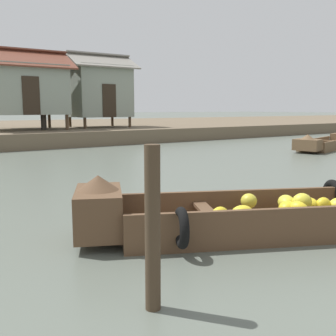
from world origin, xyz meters
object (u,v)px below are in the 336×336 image
(banana_boat, at_px, (271,212))
(stilt_house_mid_left, at_px, (22,89))
(mooring_post, at_px, (153,229))
(fishing_skiff_distant, at_px, (327,143))
(vendor_person, at_px, (43,111))
(stilt_house_mid_right, at_px, (99,90))

(banana_boat, distance_m, stilt_house_mid_left, 17.23)
(stilt_house_mid_left, xyz_separation_m, mooring_post, (-3.28, -17.96, -2.03))
(banana_boat, xyz_separation_m, stilt_house_mid_left, (0.69, 17.04, 2.47))
(fishing_skiff_distant, height_order, vendor_person, vendor_person)
(banana_boat, xyz_separation_m, vendor_person, (1.54, 16.47, 1.33))
(banana_boat, xyz_separation_m, fishing_skiff_distant, (11.34, 6.87, -0.06))
(banana_boat, distance_m, mooring_post, 2.78)
(stilt_house_mid_right, bearing_deg, mooring_post, -112.58)
(stilt_house_mid_left, distance_m, vendor_person, 1.53)
(stilt_house_mid_right, distance_m, vendor_person, 3.87)
(fishing_skiff_distant, distance_m, stilt_house_mid_right, 12.60)
(mooring_post, bearing_deg, banana_boat, 19.68)
(banana_boat, distance_m, vendor_person, 16.60)
(stilt_house_mid_right, bearing_deg, banana_boat, -106.17)
(stilt_house_mid_right, xyz_separation_m, mooring_post, (-7.66, -18.43, -2.07))
(banana_boat, bearing_deg, vendor_person, 84.66)
(banana_boat, height_order, mooring_post, mooring_post)
(banana_boat, xyz_separation_m, mooring_post, (-2.59, -0.93, 0.44))
(banana_boat, relative_size, stilt_house_mid_left, 1.18)
(fishing_skiff_distant, bearing_deg, stilt_house_mid_right, 120.53)
(stilt_house_mid_left, relative_size, stilt_house_mid_right, 1.10)
(stilt_house_mid_right, relative_size, vendor_person, 2.52)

